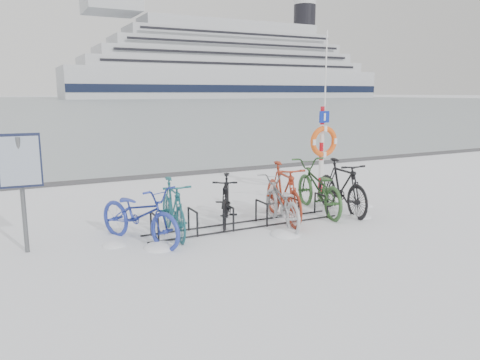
# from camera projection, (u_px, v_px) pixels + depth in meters

# --- Properties ---
(ground) EXTENTS (900.00, 900.00, 0.00)m
(ground) POSITION_uv_depth(u_px,v_px,m) (245.00, 226.00, 9.06)
(ground) COLOR white
(ground) RESTS_ON ground
(ice_sheet) EXTENTS (400.00, 298.00, 0.02)m
(ice_sheet) POSITION_uv_depth(u_px,v_px,m) (15.00, 101.00, 144.99)
(ice_sheet) COLOR #929EA5
(ice_sheet) RESTS_ON ground
(quay_edge) EXTENTS (400.00, 0.25, 0.10)m
(quay_edge) POSITION_uv_depth(u_px,v_px,m) (156.00, 176.00, 14.23)
(quay_edge) COLOR #3F3F42
(quay_edge) RESTS_ON ground
(bike_rack) EXTENTS (4.00, 0.48, 0.46)m
(bike_rack) POSITION_uv_depth(u_px,v_px,m) (245.00, 217.00, 9.03)
(bike_rack) COLOR black
(bike_rack) RESTS_ON ground
(info_board) EXTENTS (0.66, 0.28, 1.92)m
(info_board) POSITION_uv_depth(u_px,v_px,m) (20.00, 168.00, 7.31)
(info_board) COLOR #595B5E
(info_board) RESTS_ON ground
(lifebuoy_station) EXTENTS (0.77, 0.22, 4.02)m
(lifebuoy_station) POSITION_uv_depth(u_px,v_px,m) (323.00, 142.00, 11.57)
(lifebuoy_station) COLOR #B60E19
(lifebuoy_station) RESTS_ON ground
(cruise_ferry) EXTENTS (150.20, 28.30, 49.35)m
(cruise_ferry) POSITION_uv_depth(u_px,v_px,m) (229.00, 69.00, 216.98)
(cruise_ferry) COLOR silver
(cruise_ferry) RESTS_ON ground
(bike_0) EXTENTS (1.47, 2.09, 1.04)m
(bike_0) POSITION_uv_depth(u_px,v_px,m) (139.00, 212.00, 8.04)
(bike_0) COLOR #2839A0
(bike_0) RESTS_ON ground
(bike_1) EXTENTS (0.67, 1.80, 1.05)m
(bike_1) POSITION_uv_depth(u_px,v_px,m) (173.00, 206.00, 8.46)
(bike_1) COLOR #1B575D
(bike_1) RESTS_ON ground
(bike_2) EXTENTS (1.20, 1.69, 1.00)m
(bike_2) POSITION_uv_depth(u_px,v_px,m) (226.00, 198.00, 9.19)
(bike_2) COLOR black
(bike_2) RESTS_ON ground
(bike_3) EXTENTS (1.04, 1.98, 0.99)m
(bike_3) POSITION_uv_depth(u_px,v_px,m) (281.00, 200.00, 9.05)
(bike_3) COLOR #A5A9AD
(bike_3) RESTS_ON ground
(bike_4) EXTENTS (0.95, 2.07, 1.20)m
(bike_4) POSITION_uv_depth(u_px,v_px,m) (283.00, 191.00, 9.41)
(bike_4) COLOR maroon
(bike_4) RESTS_ON ground
(bike_5) EXTENTS (1.19, 2.29, 1.14)m
(bike_5) POSITION_uv_depth(u_px,v_px,m) (318.00, 186.00, 10.07)
(bike_5) COLOR #2C5427
(bike_5) RESTS_ON ground
(bike_6) EXTENTS (0.79, 2.01, 1.18)m
(bike_6) POSITION_uv_depth(u_px,v_px,m) (342.00, 185.00, 10.04)
(bike_6) COLOR black
(bike_6) RESTS_ON ground
(snow_drifts) EXTENTS (6.11, 2.11, 0.19)m
(snow_drifts) POSITION_uv_depth(u_px,v_px,m) (257.00, 227.00, 9.01)
(snow_drifts) COLOR white
(snow_drifts) RESTS_ON ground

